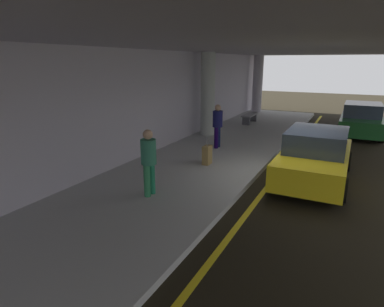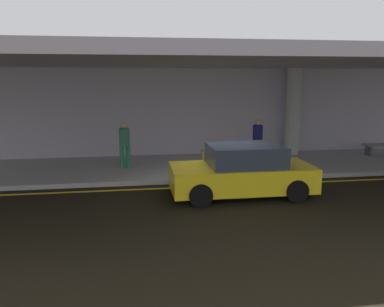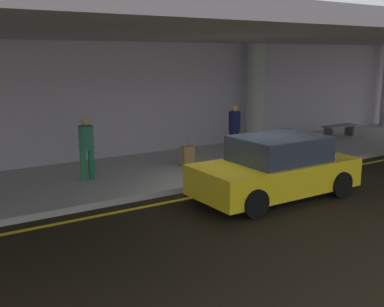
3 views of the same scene
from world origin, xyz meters
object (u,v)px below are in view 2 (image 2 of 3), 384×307
Objects in this scene: car_yellow_taxi at (242,172)px; person_waiting_for_ride at (258,137)px; support_column_far_left at (293,112)px; suitcase_upright_primary at (206,158)px; bench_metal at (382,147)px; traveler_with_luggage at (124,142)px.

person_waiting_for_ride is at bearing -116.11° from car_yellow_taxi.
support_column_far_left is 4.06× the size of suitcase_upright_primary.
bench_metal is at bearing -11.59° from suitcase_upright_primary.
car_yellow_taxi reaches higher than bench_metal.
bench_metal is (5.68, 0.45, -0.61)m from person_waiting_for_ride.
support_column_far_left is at bearing -165.78° from traveler_with_luggage.
person_waiting_for_ride reaches higher than bench_metal.
support_column_far_left reaches higher than car_yellow_taxi.
person_waiting_for_ride reaches higher than suitcase_upright_primary.
support_column_far_left is 4.09m from bench_metal.
support_column_far_left is at bearing 5.44° from suitcase_upright_primary.
bench_metal is (7.81, 0.98, 0.04)m from suitcase_upright_primary.
traveler_with_luggage reaches higher than bench_metal.
bench_metal is (7.36, 4.23, -0.21)m from car_yellow_taxi.
person_waiting_for_ride is at bearing -175.52° from bench_metal.
traveler_with_luggage is (-7.08, -1.60, -0.86)m from support_column_far_left.
car_yellow_taxi is at bearing 96.60° from person_waiting_for_ride.
traveler_with_luggage is at bearing -47.53° from car_yellow_taxi.
car_yellow_taxi is 3.29m from suitcase_upright_primary.
traveler_with_luggage is 3.06m from suitcase_upright_primary.
person_waiting_for_ride is (5.12, 0.30, 0.00)m from traveler_with_luggage.
suitcase_upright_primary is 7.87m from bench_metal.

